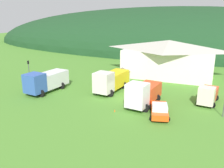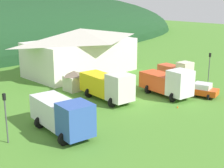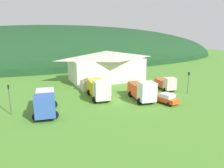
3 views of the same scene
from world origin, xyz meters
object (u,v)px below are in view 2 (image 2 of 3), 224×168
traffic_light_west (6,113)px  flatbed_truck_yellow (108,85)px  traffic_light_east (209,64)px  traffic_cone_near_pickup (178,108)px  box_truck_blue (62,114)px  depot_building (81,50)px  light_truck_cream (177,70)px  service_pickup_orange (199,89)px  heavy_rig_white (168,82)px  play_shed_cream (74,80)px

traffic_light_west → flatbed_truck_yellow: bearing=9.5°
traffic_light_east → traffic_cone_near_pickup: traffic_light_east is taller
traffic_light_west → traffic_light_east: (29.84, -1.49, -0.12)m
box_truck_blue → traffic_light_east: traffic_light_east is taller
depot_building → traffic_light_east: depot_building is taller
flatbed_truck_yellow → light_truck_cream: size_ratio=1.40×
service_pickup_orange → traffic_light_east: (7.08, 2.70, 1.67)m
box_truck_blue → flatbed_truck_yellow: (9.31, 3.89, 0.03)m
heavy_rig_white → traffic_light_east: traffic_light_east is taller
play_shed_cream → service_pickup_orange: size_ratio=0.50×
depot_building → flatbed_truck_yellow: bearing=-117.0°
play_shed_cream → service_pickup_orange: 15.52m
play_shed_cream → box_truck_blue: box_truck_blue is taller
service_pickup_orange → traffic_cone_near_pickup: bearing=-96.4°
flatbed_truck_yellow → light_truck_cream: flatbed_truck_yellow is taller
heavy_rig_white → traffic_light_west: 20.10m
flatbed_truck_yellow → heavy_rig_white: bearing=64.1°
depot_building → service_pickup_orange: bearing=-82.8°
play_shed_cream → traffic_light_west: 15.90m
box_truck_blue → traffic_light_west: traffic_light_west is taller
traffic_light_west → traffic_cone_near_pickup: (17.32, -4.95, -2.62)m
light_truck_cream → service_pickup_orange: (-5.19, -6.72, -0.47)m
depot_building → heavy_rig_white: bearing=-91.0°
service_pickup_orange → flatbed_truck_yellow: bearing=-140.1°
light_truck_cream → traffic_light_east: bearing=32.4°
light_truck_cream → traffic_light_west: (-27.95, -2.52, 1.33)m
heavy_rig_white → traffic_cone_near_pickup: size_ratio=11.77×
box_truck_blue → light_truck_cream: bearing=107.4°
play_shed_cream → traffic_cone_near_pickup: 13.81m
play_shed_cream → heavy_rig_white: bearing=-56.8°
service_pickup_orange → traffic_cone_near_pickup: size_ratio=8.39×
light_truck_cream → traffic_light_west: bearing=-77.6°
traffic_light_west → service_pickup_orange: bearing=-10.4°
service_pickup_orange → traffic_cone_near_pickup: service_pickup_orange is taller
flatbed_truck_yellow → traffic_light_west: bearing=-74.0°
flatbed_truck_yellow → heavy_rig_white: 7.38m
light_truck_cream → traffic_light_east: traffic_light_east is taller
box_truck_blue → heavy_rig_white: size_ratio=1.08×
service_pickup_orange → traffic_light_east: traffic_light_east is taller
flatbed_truck_yellow → traffic_light_east: 16.51m
traffic_cone_near_pickup → traffic_light_west: bearing=164.1°
box_truck_blue → traffic_light_west: size_ratio=1.80×
depot_building → flatbed_truck_yellow: depot_building is taller
play_shed_cream → box_truck_blue: bearing=-132.5°
box_truck_blue → traffic_light_east: bearing=97.7°
heavy_rig_white → light_truck_cream: size_ratio=1.30×
service_pickup_orange → traffic_light_east: size_ratio=1.26×
box_truck_blue → traffic_cone_near_pickup: size_ratio=12.67×
depot_building → play_shed_cream: 9.89m
flatbed_truck_yellow → traffic_light_west: size_ratio=1.81×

